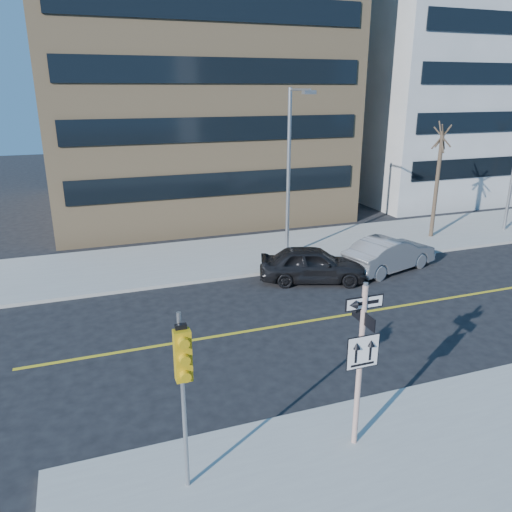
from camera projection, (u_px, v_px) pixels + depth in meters
name	position (u px, v px, depth m)	size (l,w,h in m)	color
ground	(308.00, 390.00, 14.11)	(120.00, 120.00, 0.00)	black
far_sidewalk	(491.00, 226.00, 30.53)	(66.00, 6.00, 0.15)	#A29E98
sign_pole	(361.00, 357.00, 11.08)	(0.92, 0.92, 4.06)	silver
traffic_signal	(183.00, 369.00, 9.49)	(0.32, 0.45, 4.00)	gray
parked_car_a	(313.00, 264.00, 21.84)	(4.65, 1.87, 1.58)	black
parked_car_b	(390.00, 254.00, 23.21)	(4.80, 1.67, 1.58)	slate
streetlight_a	(291.00, 163.00, 23.46)	(0.55, 2.25, 8.00)	gray
street_tree_west	(442.00, 139.00, 26.57)	(1.80, 1.80, 6.35)	#33251E
building_brick	(183.00, 75.00, 34.18)	(18.00, 18.00, 18.00)	tan
building_grey_mid	(452.00, 96.00, 40.78)	(20.00, 16.00, 15.00)	#9FA2A5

